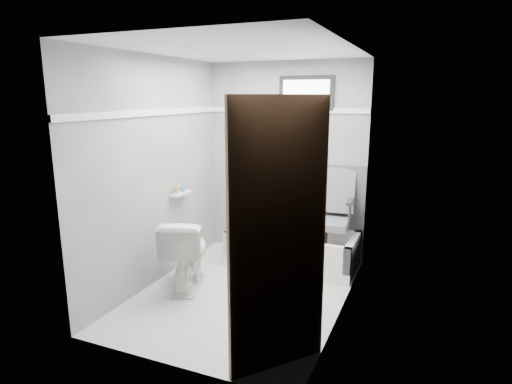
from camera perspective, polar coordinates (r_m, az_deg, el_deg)
The scene contains 19 objects.
floor at distance 4.52m, azimuth -1.76°, elevation -13.38°, with size 2.60×2.60×0.00m, color silver.
ceiling at distance 4.08m, azimuth -2.00°, elevation 18.49°, with size 2.60×2.60×0.00m, color silver.
wall_back at distance 5.33m, azimuth 3.95°, elevation 4.18°, with size 2.00×0.02×2.40m, color slate.
wall_front at distance 3.03m, azimuth -12.12°, elevation -2.65°, with size 2.00×0.02×2.40m, color slate.
wall_left at distance 4.64m, azimuth -13.20°, elevation 2.58°, with size 0.02×2.60×2.40m, color slate.
wall_right at distance 3.84m, azimuth 11.84°, elevation 0.58°, with size 0.02×2.60×2.40m, color slate.
bathtub at distance 5.17m, azimuth 4.88°, elevation -7.48°, with size 1.50×0.70×0.42m, color white, non-canonical shape.
office_chair at distance 4.98m, azimuth 9.31°, elevation -3.13°, with size 0.60×0.60×1.05m, color #5C5C61, non-canonical shape.
toilet at distance 4.59m, azimuth -9.30°, elevation -8.01°, with size 0.43×0.77×0.76m, color white.
door at distance 2.70m, azimuth 5.92°, elevation -8.82°, with size 0.78×0.78×2.00m, color brown, non-canonical shape.
window at distance 5.18m, azimuth 6.72°, elevation 12.98°, with size 0.66×0.04×0.40m, color black, non-canonical shape.
backerboard at distance 5.32m, azimuth 6.40°, elevation -0.27°, with size 1.50×0.02×0.78m, color #4C4C4F.
trim_back at distance 5.26m, azimuth 4.01°, elevation 10.85°, with size 2.00×0.02×0.06m, color white.
trim_left at distance 4.57m, azimuth -13.46°, elevation 10.25°, with size 0.02×2.60×0.06m, color white.
pole at distance 5.08m, azimuth 4.70°, elevation 2.03°, with size 0.02×0.02×1.95m, color white.
shelf at distance 4.95m, azimuth -9.95°, elevation -0.19°, with size 0.10×0.32×0.03m, color white.
soap_bottle_a at distance 4.87m, azimuth -10.58°, elevation 0.37°, with size 0.05×0.05×0.12m, color tan.
soap_bottle_b at distance 4.99m, azimuth -9.70°, elevation 0.62°, with size 0.07×0.07×0.09m, color slate.
faucet at distance 5.50m, azimuth 1.77°, elevation -2.45°, with size 0.26×0.10×0.16m, color silver, non-canonical shape.
Camera 1 is at (1.69, -3.69, 1.99)m, focal length 30.00 mm.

